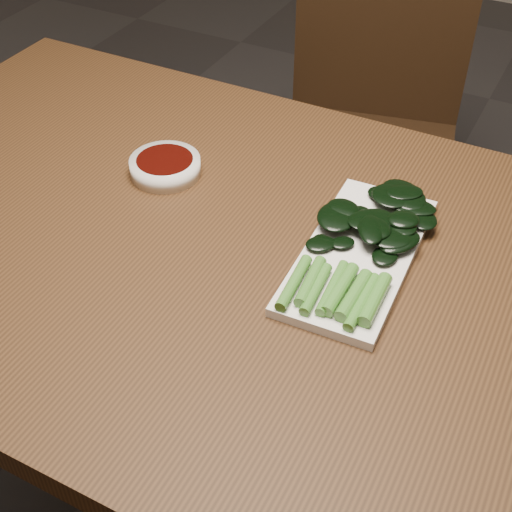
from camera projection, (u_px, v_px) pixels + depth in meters
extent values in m
cube|color=#402612|center=(255.00, 262.00, 0.98)|extent=(1.40, 0.80, 0.04)
cylinder|color=#402612|center=(81.00, 212.00, 1.68)|extent=(0.05, 0.05, 0.71)
cube|color=black|center=(361.00, 158.00, 1.72)|extent=(0.50, 0.50, 0.04)
cylinder|color=black|center=(269.00, 263.00, 1.77)|extent=(0.04, 0.04, 0.41)
cylinder|color=black|center=(416.00, 289.00, 1.70)|extent=(0.04, 0.04, 0.41)
cylinder|color=black|center=(300.00, 181.00, 2.03)|extent=(0.04, 0.04, 0.41)
cylinder|color=black|center=(428.00, 201.00, 1.96)|extent=(0.04, 0.04, 0.41)
cube|color=black|center=(383.00, 30.00, 1.69)|extent=(0.42, 0.12, 0.44)
cylinder|color=white|center=(165.00, 167.00, 1.10)|extent=(0.11, 0.11, 0.03)
cylinder|color=#330804|center=(165.00, 160.00, 1.09)|extent=(0.09, 0.09, 0.00)
cube|color=white|center=(358.00, 255.00, 0.95)|extent=(0.15, 0.31, 0.01)
cylinder|color=#4A8A2F|center=(294.00, 282.00, 0.89)|extent=(0.02, 0.10, 0.02)
cylinder|color=#4A8A2F|center=(310.00, 281.00, 0.89)|extent=(0.02, 0.09, 0.02)
cylinder|color=#4A8A2F|center=(316.00, 289.00, 0.88)|extent=(0.02, 0.09, 0.01)
cylinder|color=#4A8A2F|center=(332.00, 288.00, 0.89)|extent=(0.02, 0.10, 0.01)
cylinder|color=#4A8A2F|center=(340.00, 289.00, 0.88)|extent=(0.02, 0.09, 0.02)
cylinder|color=#4A8A2F|center=(354.00, 295.00, 0.87)|extent=(0.02, 0.09, 0.02)
cylinder|color=#4A8A2F|center=(362.00, 302.00, 0.87)|extent=(0.02, 0.10, 0.01)
cylinder|color=#4A8A2F|center=(375.00, 299.00, 0.87)|extent=(0.02, 0.09, 0.02)
ellipsoid|color=black|center=(371.00, 229.00, 0.95)|extent=(0.06, 0.07, 0.01)
ellipsoid|color=black|center=(405.00, 192.00, 1.02)|extent=(0.06, 0.06, 0.01)
ellipsoid|color=black|center=(360.00, 214.00, 0.99)|extent=(0.05, 0.05, 0.01)
ellipsoid|color=black|center=(400.00, 242.00, 0.95)|extent=(0.06, 0.07, 0.01)
ellipsoid|color=black|center=(373.00, 226.00, 0.97)|extent=(0.07, 0.07, 0.01)
ellipsoid|color=black|center=(393.00, 191.00, 1.03)|extent=(0.07, 0.07, 0.01)
ellipsoid|color=black|center=(419.00, 217.00, 0.99)|extent=(0.07, 0.07, 0.01)
ellipsoid|color=black|center=(411.00, 200.00, 1.03)|extent=(0.04, 0.06, 0.01)
ellipsoid|color=black|center=(392.00, 195.00, 1.02)|extent=(0.08, 0.08, 0.01)
ellipsoid|color=black|center=(384.00, 194.00, 1.03)|extent=(0.05, 0.04, 0.01)
ellipsoid|color=black|center=(371.00, 220.00, 0.97)|extent=(0.08, 0.08, 0.01)
ellipsoid|color=black|center=(412.00, 206.00, 1.01)|extent=(0.07, 0.05, 0.01)
ellipsoid|color=black|center=(403.00, 226.00, 0.96)|extent=(0.05, 0.05, 0.01)
ellipsoid|color=black|center=(374.00, 228.00, 0.96)|extent=(0.07, 0.07, 0.01)
ellipsoid|color=black|center=(403.00, 220.00, 0.97)|extent=(0.06, 0.06, 0.01)
ellipsoid|color=black|center=(390.00, 236.00, 0.95)|extent=(0.08, 0.08, 0.01)
ellipsoid|color=black|center=(393.00, 196.00, 1.02)|extent=(0.04, 0.05, 0.01)
ellipsoid|color=black|center=(343.00, 209.00, 0.99)|extent=(0.06, 0.06, 0.01)
ellipsoid|color=black|center=(404.00, 194.00, 1.02)|extent=(0.10, 0.09, 0.01)
ellipsoid|color=black|center=(337.00, 216.00, 0.98)|extent=(0.07, 0.08, 0.01)
ellipsoid|color=black|center=(385.00, 255.00, 0.93)|extent=(0.04, 0.05, 0.01)
ellipsoid|color=black|center=(321.00, 244.00, 0.95)|extent=(0.05, 0.05, 0.01)
ellipsoid|color=black|center=(322.00, 242.00, 0.95)|extent=(0.04, 0.04, 0.01)
ellipsoid|color=black|center=(343.00, 243.00, 0.95)|extent=(0.04, 0.04, 0.01)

